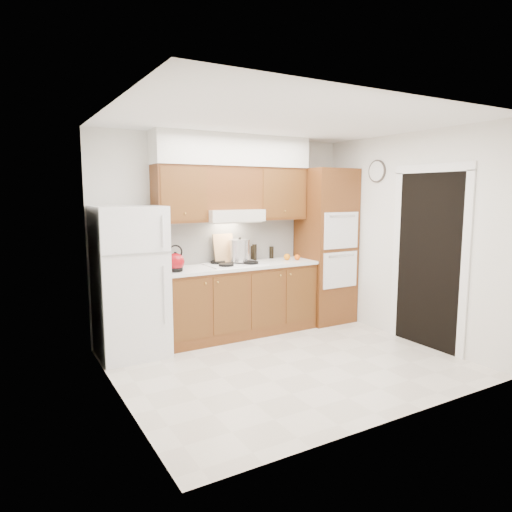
# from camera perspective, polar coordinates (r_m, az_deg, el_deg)

# --- Properties ---
(floor) EXTENTS (3.60, 3.60, 0.00)m
(floor) POSITION_cam_1_polar(r_m,az_deg,el_deg) (5.18, 3.95, -13.21)
(floor) COLOR beige
(floor) RESTS_ON ground
(ceiling) EXTENTS (3.60, 3.60, 0.00)m
(ceiling) POSITION_cam_1_polar(r_m,az_deg,el_deg) (4.89, 4.25, 16.55)
(ceiling) COLOR white
(ceiling) RESTS_ON wall_back
(wall_back) EXTENTS (3.60, 0.02, 2.60)m
(wall_back) POSITION_cam_1_polar(r_m,az_deg,el_deg) (6.16, -3.75, 2.63)
(wall_back) COLOR silver
(wall_back) RESTS_ON floor
(wall_left) EXTENTS (0.02, 3.00, 2.60)m
(wall_left) POSITION_cam_1_polar(r_m,az_deg,el_deg) (4.14, -17.02, -0.26)
(wall_left) COLOR silver
(wall_left) RESTS_ON floor
(wall_right) EXTENTS (0.02, 3.00, 2.60)m
(wall_right) POSITION_cam_1_polar(r_m,az_deg,el_deg) (6.05, 18.37, 2.16)
(wall_right) COLOR silver
(wall_right) RESTS_ON floor
(fridge) EXTENTS (0.75, 0.72, 1.72)m
(fridge) POSITION_cam_1_polar(r_m,az_deg,el_deg) (5.40, -15.49, -3.10)
(fridge) COLOR white
(fridge) RESTS_ON floor
(base_cabinets) EXTENTS (2.11, 0.60, 0.90)m
(base_cabinets) POSITION_cam_1_polar(r_m,az_deg,el_deg) (6.04, -2.20, -5.63)
(base_cabinets) COLOR brown
(base_cabinets) RESTS_ON floor
(countertop) EXTENTS (2.13, 0.62, 0.04)m
(countertop) POSITION_cam_1_polar(r_m,az_deg,el_deg) (5.94, -2.18, -1.24)
(countertop) COLOR white
(countertop) RESTS_ON base_cabinets
(backsplash) EXTENTS (2.11, 0.03, 0.56)m
(backsplash) POSITION_cam_1_polar(r_m,az_deg,el_deg) (6.16, -3.47, 1.89)
(backsplash) COLOR white
(backsplash) RESTS_ON countertop
(oven_cabinet) EXTENTS (0.70, 0.65, 2.20)m
(oven_cabinet) POSITION_cam_1_polar(r_m,az_deg,el_deg) (6.68, 8.68, 1.24)
(oven_cabinet) COLOR brown
(oven_cabinet) RESTS_ON floor
(upper_cab_left) EXTENTS (0.63, 0.33, 0.70)m
(upper_cab_left) POSITION_cam_1_polar(r_m,az_deg,el_deg) (5.70, -9.57, 7.66)
(upper_cab_left) COLOR brown
(upper_cab_left) RESTS_ON wall_back
(upper_cab_right) EXTENTS (0.73, 0.33, 0.70)m
(upper_cab_right) POSITION_cam_1_polar(r_m,az_deg,el_deg) (6.34, 2.73, 7.77)
(upper_cab_right) COLOR brown
(upper_cab_right) RESTS_ON wall_back
(range_hood) EXTENTS (0.75, 0.45, 0.15)m
(range_hood) POSITION_cam_1_polar(r_m,az_deg,el_deg) (5.93, -3.02, 5.10)
(range_hood) COLOR silver
(range_hood) RESTS_ON wall_back
(upper_cab_over_hood) EXTENTS (0.75, 0.33, 0.55)m
(upper_cab_over_hood) POSITION_cam_1_polar(r_m,az_deg,el_deg) (5.97, -3.31, 8.48)
(upper_cab_over_hood) COLOR brown
(upper_cab_over_hood) RESTS_ON range_hood
(soffit) EXTENTS (2.13, 0.36, 0.40)m
(soffit) POSITION_cam_1_polar(r_m,az_deg,el_deg) (6.01, -2.85, 13.02)
(soffit) COLOR silver
(soffit) RESTS_ON wall_back
(cooktop) EXTENTS (0.74, 0.50, 0.01)m
(cooktop) POSITION_cam_1_polar(r_m,az_deg,el_deg) (5.93, -2.69, -1.00)
(cooktop) COLOR white
(cooktop) RESTS_ON countertop
(doorway) EXTENTS (0.02, 0.90, 2.10)m
(doorway) POSITION_cam_1_polar(r_m,az_deg,el_deg) (5.85, 20.74, -0.61)
(doorway) COLOR black
(doorway) RESTS_ON floor
(wall_clock) EXTENTS (0.02, 0.30, 0.30)m
(wall_clock) POSITION_cam_1_polar(r_m,az_deg,el_deg) (6.40, 14.89, 10.21)
(wall_clock) COLOR #3F3833
(wall_clock) RESTS_ON wall_right
(kettle) EXTENTS (0.27, 0.27, 0.21)m
(kettle) POSITION_cam_1_polar(r_m,az_deg,el_deg) (5.46, -10.02, -0.73)
(kettle) COLOR maroon
(kettle) RESTS_ON countertop
(cutting_board) EXTENTS (0.29, 0.10, 0.38)m
(cutting_board) POSITION_cam_1_polar(r_m,az_deg,el_deg) (6.03, -4.04, 0.99)
(cutting_board) COLOR tan
(cutting_board) RESTS_ON countertop
(stock_pot) EXTENTS (0.35, 0.35, 0.28)m
(stock_pot) POSITION_cam_1_polar(r_m,az_deg,el_deg) (5.99, -2.03, 0.68)
(stock_pot) COLOR silver
(stock_pot) RESTS_ON cooktop
(condiment_a) EXTENTS (0.08, 0.08, 0.22)m
(condiment_a) POSITION_cam_1_polar(r_m,az_deg,el_deg) (6.28, -0.20, 0.48)
(condiment_a) COLOR black
(condiment_a) RESTS_ON countertop
(condiment_b) EXTENTS (0.08, 0.08, 0.20)m
(condiment_b) POSITION_cam_1_polar(r_m,az_deg,el_deg) (6.32, -0.38, 0.41)
(condiment_b) COLOR black
(condiment_b) RESTS_ON countertop
(condiment_c) EXTENTS (0.06, 0.06, 0.17)m
(condiment_c) POSITION_cam_1_polar(r_m,az_deg,el_deg) (6.48, 1.95, 0.46)
(condiment_c) COLOR black
(condiment_c) RESTS_ON countertop
(orange_near) EXTENTS (0.08, 0.08, 0.08)m
(orange_near) POSITION_cam_1_polar(r_m,az_deg,el_deg) (6.33, 5.17, -0.16)
(orange_near) COLOR #F5570C
(orange_near) RESTS_ON countertop
(orange_far) EXTENTS (0.09, 0.09, 0.09)m
(orange_far) POSITION_cam_1_polar(r_m,az_deg,el_deg) (6.32, 3.90, -0.11)
(orange_far) COLOR orange
(orange_far) RESTS_ON countertop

